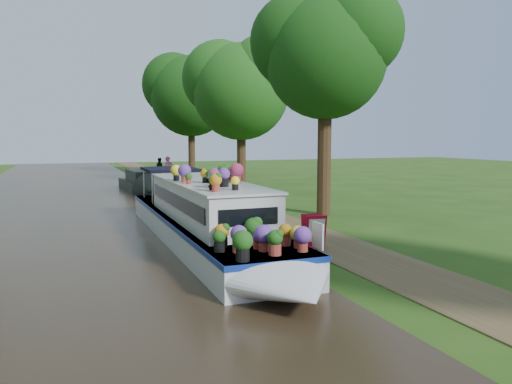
% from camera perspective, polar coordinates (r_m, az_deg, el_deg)
% --- Properties ---
extents(ground, '(100.00, 100.00, 0.00)m').
position_cam_1_polar(ground, '(16.26, 1.04, -4.81)').
color(ground, '#234310').
rests_on(ground, ground).
extents(canal_water, '(10.00, 100.00, 0.02)m').
position_cam_1_polar(canal_water, '(15.10, -20.68, -6.05)').
color(canal_water, black).
rests_on(canal_water, ground).
extents(towpath, '(2.20, 100.00, 0.03)m').
position_cam_1_polar(towpath, '(16.74, 4.85, -4.46)').
color(towpath, brown).
rests_on(towpath, ground).
extents(plant_boat, '(2.29, 13.52, 2.29)m').
position_cam_1_polar(plant_boat, '(14.38, -5.64, -2.85)').
color(plant_boat, silver).
rests_on(plant_boat, canal_water).
extents(tree_near_overhang, '(5.52, 5.28, 8.99)m').
position_cam_1_polar(tree_near_overhang, '(20.66, 7.86, 15.89)').
color(tree_near_overhang, '#301D10').
rests_on(tree_near_overhang, ground).
extents(tree_near_mid, '(6.90, 6.60, 9.40)m').
position_cam_1_polar(tree_near_mid, '(31.83, -1.79, 12.22)').
color(tree_near_mid, '#301D10').
rests_on(tree_near_mid, ground).
extents(tree_near_far, '(7.59, 7.26, 10.30)m').
position_cam_1_polar(tree_near_far, '(42.26, -7.51, 11.52)').
color(tree_near_far, '#301D10').
rests_on(tree_near_far, ground).
extents(second_boat, '(2.07, 6.30, 1.20)m').
position_cam_1_polar(second_boat, '(29.98, -12.87, 1.06)').
color(second_boat, black).
rests_on(second_boat, canal_water).
extents(sandwich_board, '(0.62, 0.56, 0.95)m').
position_cam_1_polar(sandwich_board, '(14.11, 6.65, -4.67)').
color(sandwich_board, '#B00C24').
rests_on(sandwich_board, towpath).
extents(pedestrian_pink, '(0.68, 0.46, 1.85)m').
position_cam_1_polar(pedestrian_pink, '(33.80, -9.98, 2.47)').
color(pedestrian_pink, '#DD5B91').
rests_on(pedestrian_pink, towpath).
extents(pedestrian_dark, '(0.84, 0.70, 1.54)m').
position_cam_1_polar(pedestrian_dark, '(39.14, -10.89, 2.73)').
color(pedestrian_dark, black).
rests_on(pedestrian_dark, towpath).
extents(verge_plant, '(0.41, 0.36, 0.43)m').
position_cam_1_polar(verge_plant, '(19.65, -3.74, -2.26)').
color(verge_plant, '#206D29').
rests_on(verge_plant, ground).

